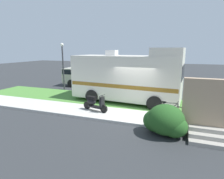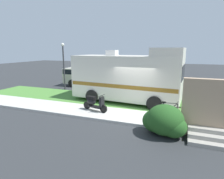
{
  "view_description": "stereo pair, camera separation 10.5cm",
  "coord_description": "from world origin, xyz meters",
  "views": [
    {
      "loc": [
        2.45,
        -10.24,
        3.53
      ],
      "look_at": [
        -1.34,
        0.3,
        1.1
      ],
      "focal_mm": 29.78,
      "sensor_mm": 36.0,
      "label": 1
    },
    {
      "loc": [
        2.55,
        -10.2,
        3.53
      ],
      "look_at": [
        -1.34,
        0.3,
        1.1
      ],
      "focal_mm": 29.78,
      "sensor_mm": 36.0,
      "label": 2
    }
  ],
  "objects": [
    {
      "name": "ground_plane",
      "position": [
        0.0,
        0.0,
        0.0
      ],
      "size": [
        80.0,
        80.0,
        0.0
      ],
      "primitive_type": "plane",
      "color": "#2D3033"
    },
    {
      "name": "sidewalk",
      "position": [
        0.0,
        -1.2,
        0.06
      ],
      "size": [
        24.0,
        2.0,
        0.12
      ],
      "color": "beige",
      "rests_on": "ground"
    },
    {
      "name": "grass_strip",
      "position": [
        0.0,
        1.5,
        0.04
      ],
      "size": [
        24.0,
        3.4,
        0.08
      ],
      "color": "#4C8438",
      "rests_on": "ground"
    },
    {
      "name": "motorhome_rv",
      "position": [
        -0.74,
        1.74,
        1.73
      ],
      "size": [
        7.28,
        3.12,
        3.62
      ],
      "color": "silver",
      "rests_on": "ground"
    },
    {
      "name": "scooter",
      "position": [
        -1.91,
        -1.1,
        0.58
      ],
      "size": [
        1.62,
        0.64,
        0.97
      ],
      "color": "black",
      "rests_on": "ground"
    },
    {
      "name": "bicycle",
      "position": [
        2.08,
        -0.98,
        0.51
      ],
      "size": [
        1.76,
        0.52,
        0.9
      ],
      "color": "black",
      "rests_on": "ground"
    },
    {
      "name": "pickup_truck_near",
      "position": [
        -5.95,
        5.66,
        0.94
      ],
      "size": [
        5.32,
        2.23,
        1.75
      ],
      "color": "#B7B29E",
      "rests_on": "ground"
    },
    {
      "name": "porch_steps",
      "position": [
        3.69,
        -2.29,
        0.97
      ],
      "size": [
        2.0,
        1.26,
        2.4
      ],
      "color": "#9E998E",
      "rests_on": "ground"
    },
    {
      "name": "bush_by_porch",
      "position": [
        2.07,
        -2.69,
        0.61
      ],
      "size": [
        1.83,
        1.37,
        1.3
      ],
      "color": "#23511E",
      "rests_on": "ground"
    },
    {
      "name": "bottle_green",
      "position": [
        3.81,
        -1.2,
        0.22
      ],
      "size": [
        0.06,
        0.06,
        0.25
      ],
      "color": "brown",
      "rests_on": "ground"
    },
    {
      "name": "street_lamp_post",
      "position": [
        -7.06,
        3.6,
        2.48
      ],
      "size": [
        0.28,
        0.28,
        4.06
      ],
      "color": "#333338",
      "rests_on": "ground"
    }
  ]
}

